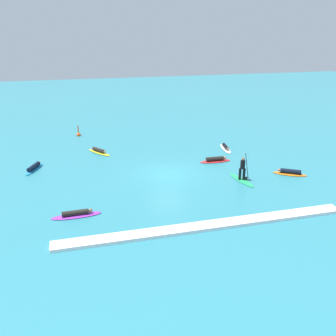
# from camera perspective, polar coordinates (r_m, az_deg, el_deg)

# --- Properties ---
(ground_plane) EXTENTS (120.00, 120.00, 0.00)m
(ground_plane) POSITION_cam_1_polar(r_m,az_deg,el_deg) (28.01, -0.00, -0.96)
(ground_plane) COLOR teal
(ground_plane) RESTS_ON ground
(surfer_on_blue_board) EXTENTS (1.56, 2.71, 0.45)m
(surfer_on_blue_board) POSITION_cam_1_polar(r_m,az_deg,el_deg) (30.63, -19.77, 0.05)
(surfer_on_blue_board) COLOR #1E8CD1
(surfer_on_blue_board) RESTS_ON ground_plane
(surfer_on_green_board) EXTENTS (1.03, 2.90, 2.13)m
(surfer_on_green_board) POSITION_cam_1_polar(r_m,az_deg,el_deg) (27.20, 11.25, -0.89)
(surfer_on_green_board) COLOR #23B266
(surfer_on_green_board) RESTS_ON ground_plane
(surfer_on_yellow_board) EXTENTS (2.02, 2.65, 0.43)m
(surfer_on_yellow_board) POSITION_cam_1_polar(r_m,az_deg,el_deg) (33.34, -10.48, 2.53)
(surfer_on_yellow_board) COLOR yellow
(surfer_on_yellow_board) RESTS_ON ground_plane
(surfer_on_red_board) EXTENTS (2.61, 0.81, 0.42)m
(surfer_on_red_board) POSITION_cam_1_polar(r_m,az_deg,el_deg) (30.88, 7.26, 1.25)
(surfer_on_red_board) COLOR red
(surfer_on_red_board) RESTS_ON ground_plane
(surfer_on_purple_board) EXTENTS (2.89, 0.81, 0.38)m
(surfer_on_purple_board) POSITION_cam_1_polar(r_m,az_deg,el_deg) (22.49, -13.81, -6.85)
(surfer_on_purple_board) COLOR purple
(surfer_on_purple_board) RESTS_ON ground_plane
(surfer_on_orange_board) EXTENTS (2.45, 1.96, 0.42)m
(surfer_on_orange_board) POSITION_cam_1_polar(r_m,az_deg,el_deg) (29.38, 18.13, -0.65)
(surfer_on_orange_board) COLOR orange
(surfer_on_orange_board) RESTS_ON ground_plane
(surfer_on_white_board) EXTENTS (1.09, 3.00, 0.37)m
(surfer_on_white_board) POSITION_cam_1_polar(r_m,az_deg,el_deg) (34.29, 8.78, 3.08)
(surfer_on_white_board) COLOR white
(surfer_on_white_board) RESTS_ON ground_plane
(marker_buoy) EXTENTS (0.43, 0.43, 1.21)m
(marker_buoy) POSITION_cam_1_polar(r_m,az_deg,el_deg) (39.26, -13.51, 5.04)
(marker_buoy) COLOR #E55119
(marker_buoy) RESTS_ON ground_plane
(wave_crest) EXTENTS (16.56, 0.90, 0.18)m
(wave_crest) POSITION_cam_1_polar(r_m,az_deg,el_deg) (20.82, 5.97, -8.79)
(wave_crest) COLOR white
(wave_crest) RESTS_ON ground_plane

